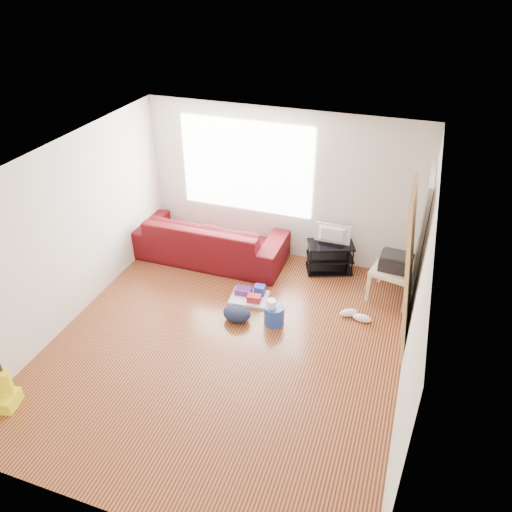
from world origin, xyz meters
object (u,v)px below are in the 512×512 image
(bucket, at_px, (274,323))
(backpack, at_px, (237,320))
(side_table, at_px, (394,273))
(cleaning_tray, at_px, (250,295))
(tv_stand, at_px, (330,257))
(vacuum, at_px, (4,390))
(sofa, at_px, (210,257))

(bucket, distance_m, backpack, 0.53)
(side_table, xyz_separation_m, backpack, (-2.00, -1.29, -0.42))
(bucket, height_order, cleaning_tray, cleaning_tray)
(tv_stand, height_order, cleaning_tray, tv_stand)
(tv_stand, relative_size, side_table, 1.14)
(tv_stand, bearing_deg, bucket, -126.48)
(cleaning_tray, height_order, vacuum, vacuum)
(tv_stand, height_order, bucket, tv_stand)
(sofa, xyz_separation_m, bucket, (1.54, -1.30, 0.00))
(backpack, height_order, vacuum, vacuum)
(cleaning_tray, relative_size, vacuum, 0.48)
(backpack, xyz_separation_m, vacuum, (-1.95, -2.30, 0.23))
(bucket, relative_size, vacuum, 0.23)
(bucket, bearing_deg, sofa, 139.89)
(sofa, distance_m, vacuum, 3.83)
(backpack, bearing_deg, tv_stand, 63.65)
(sofa, bearing_deg, cleaning_tray, 139.91)
(vacuum, bearing_deg, sofa, 62.79)
(tv_stand, height_order, backpack, tv_stand)
(backpack, relative_size, vacuum, 0.33)
(sofa, distance_m, tv_stand, 2.03)
(tv_stand, relative_size, vacuum, 0.67)
(tv_stand, height_order, vacuum, vacuum)
(backpack, bearing_deg, vacuum, -126.89)
(bucket, relative_size, backpack, 0.71)
(tv_stand, height_order, side_table, side_table)
(tv_stand, xyz_separation_m, backpack, (-0.96, -1.68, -0.26))
(sofa, distance_m, bucket, 2.02)
(vacuum, bearing_deg, tv_stand, 40.56)
(vacuum, bearing_deg, cleaning_tray, 42.08)
(vacuum, bearing_deg, side_table, 29.07)
(tv_stand, xyz_separation_m, side_table, (1.03, -0.39, 0.16))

